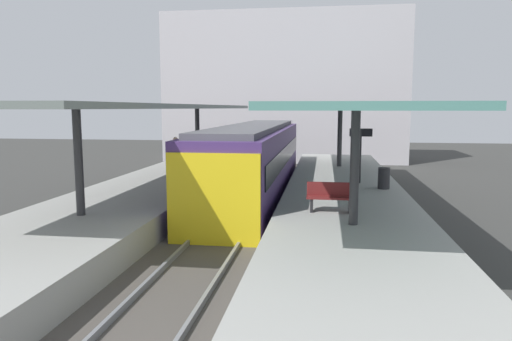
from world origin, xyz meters
TOP-DOWN VIEW (x-y plane):
  - ground_plane at (0.00, 0.00)m, footprint 80.00×80.00m
  - platform_left at (-3.80, 0.00)m, footprint 4.40×28.00m
  - platform_right at (3.80, 0.00)m, footprint 4.40×28.00m
  - track_ballast at (0.00, 0.00)m, footprint 3.20×28.00m
  - rail_near_side at (-0.72, 0.00)m, footprint 0.08×28.00m
  - rail_far_side at (0.72, 0.00)m, footprint 0.08×28.00m
  - commuter_train at (0.00, 3.15)m, footprint 2.78×15.71m
  - canopy_left at (-3.80, 1.40)m, footprint 4.18×21.00m
  - canopy_right at (3.80, 1.40)m, footprint 4.18×21.00m
  - platform_bench at (3.23, -3.44)m, footprint 1.40×0.41m
  - platform_sign at (4.46, 2.11)m, footprint 0.90×0.08m
  - litter_bin at (5.26, 0.89)m, footprint 0.44×0.44m
  - passenger_near_bench at (-3.72, 3.61)m, footprint 0.36×0.36m
  - station_building_backdrop at (-0.08, 20.00)m, footprint 18.00×6.00m

SIDE VIEW (x-z plane):
  - ground_plane at x=0.00m, z-range 0.00..0.00m
  - track_ballast at x=0.00m, z-range 0.00..0.20m
  - rail_near_side at x=-0.72m, z-range 0.20..0.34m
  - rail_far_side at x=0.72m, z-range 0.20..0.34m
  - platform_left at x=-3.80m, z-range 0.00..1.00m
  - platform_right at x=3.80m, z-range 0.00..1.00m
  - litter_bin at x=5.26m, z-range 1.00..1.80m
  - platform_bench at x=3.23m, z-range 1.03..1.89m
  - commuter_train at x=0.00m, z-range 0.18..3.28m
  - passenger_near_bench at x=-3.72m, z-range 1.03..2.74m
  - platform_sign at x=4.46m, z-range 1.52..3.73m
  - canopy_right at x=3.80m, z-range 2.45..5.59m
  - canopy_left at x=-3.80m, z-range 2.46..5.62m
  - station_building_backdrop at x=-0.08m, z-range 0.00..11.00m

